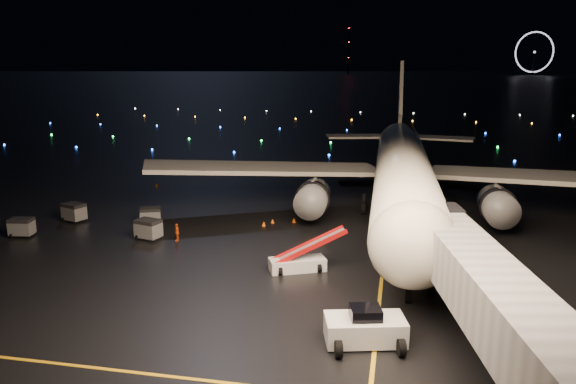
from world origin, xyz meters
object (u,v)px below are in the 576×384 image
Objects in this scene: airliner at (404,138)px; baggage_cart_1 at (151,216)px; pushback_tug at (365,325)px; crew_c at (177,232)px; baggage_cart_0 at (148,229)px; baggage_cart_2 at (22,227)px; belt_loader at (297,251)px; baggage_cart_3 at (74,212)px.

baggage_cart_1 is at bearing -158.70° from airliner.
airliner is at bearing 72.49° from pushback_tug.
crew_c is 2.82m from baggage_cart_0.
baggage_cart_1 is at bearing -144.50° from crew_c.
baggage_cart_0 reaches higher than crew_c.
crew_c is 14.96m from baggage_cart_2.
baggage_cart_3 is at bearing 135.48° from belt_loader.
baggage_cart_2 reaches higher than baggage_cart_1.
airliner is 27.86× the size of baggage_cart_2.
crew_c is at bearing 2.47° from baggage_cart_3.
baggage_cart_2 is 0.93× the size of baggage_cart_3.
baggage_cart_2 reaches higher than crew_c.
pushback_tug is at bearing -22.12° from baggage_cart_0.
baggage_cart_0 is at bearing -1.49° from baggage_cart_2.
baggage_cart_3 is (-33.03, -10.96, -7.14)m from airliner.
baggage_cart_0 is (-14.99, 5.17, -0.63)m from belt_loader.
baggage_cart_1 is (-4.74, 4.64, 0.03)m from crew_c.
airliner is at bearing 16.54° from baggage_cart_2.
airliner is 26.01× the size of baggage_cart_0.
belt_loader reaches higher than baggage_cart_1.
baggage_cart_0 is (-20.98, 15.91, -0.17)m from pushback_tug.
pushback_tug is 0.72× the size of belt_loader.
baggage_cart_3 is at bearing -163.10° from airliner.
belt_loader reaches higher than baggage_cart_0.
baggage_cart_1 is 0.91× the size of baggage_cart_3.
pushback_tug reaches higher than crew_c.
airliner is at bearing 44.36° from belt_loader.
belt_loader is at bearing -51.80° from baggage_cart_1.
pushback_tug is at bearing -63.58° from baggage_cart_1.
baggage_cart_2 is 5.98m from baggage_cart_3.
baggage_cart_3 reaches higher than crew_c.
baggage_cart_3 is (-31.12, 19.99, -0.17)m from pushback_tug.
pushback_tug reaches higher than baggage_cart_2.
airliner is 28.45× the size of baggage_cart_1.
belt_loader reaches higher than baggage_cart_3.
airliner is 22.67m from belt_loader.
baggage_cart_2 is (-10.14, -6.20, 0.02)m from baggage_cart_1.
airliner is 25.90× the size of baggage_cart_3.
pushback_tug reaches higher than baggage_cart_3.
airliner is 27.87m from baggage_cart_1.
airliner reaches higher than pushback_tug.
baggage_cart_0 is at bearing -148.14° from airliner.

